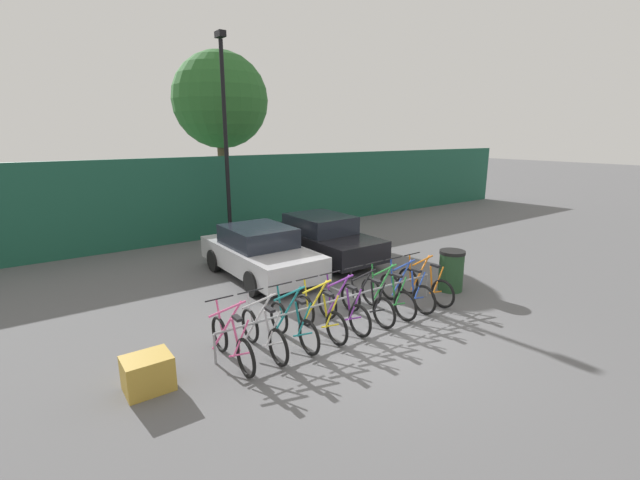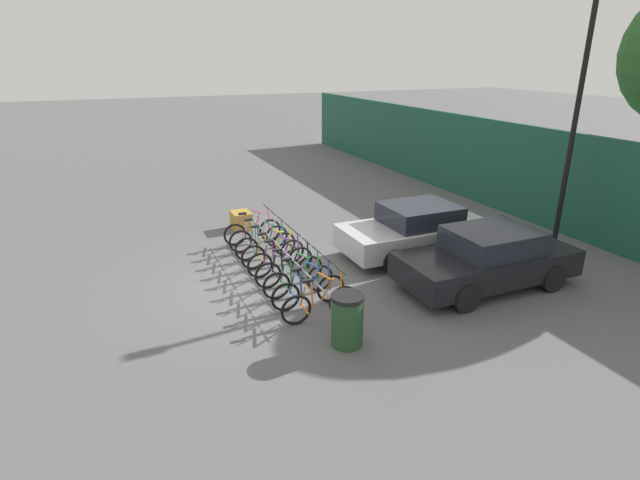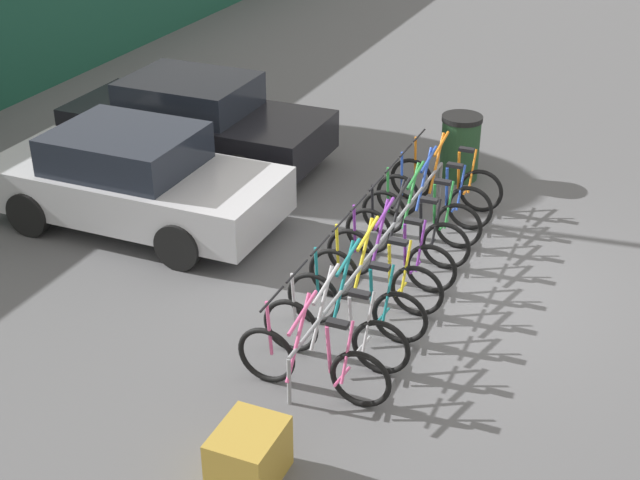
{
  "view_description": "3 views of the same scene",
  "coord_description": "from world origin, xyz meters",
  "px_view_note": "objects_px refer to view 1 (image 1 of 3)",
  "views": [
    {
      "loc": [
        -5.36,
        -5.74,
        3.82
      ],
      "look_at": [
        0.53,
        2.43,
        1.33
      ],
      "focal_mm": 24.0,
      "sensor_mm": 36.0,
      "label": 1
    },
    {
      "loc": [
        10.56,
        -3.11,
        5.13
      ],
      "look_at": [
        1.06,
        1.02,
        1.29
      ],
      "focal_mm": 28.0,
      "sensor_mm": 36.0,
      "label": 2
    },
    {
      "loc": [
        -9.49,
        -2.46,
        5.74
      ],
      "look_at": [
        -1.24,
        1.06,
        0.98
      ],
      "focal_mm": 50.0,
      "sensor_mm": 36.0,
      "label": 3
    }
  ],
  "objects_px": {
    "bike_rack": "(339,301)",
    "bicycle_purple": "(343,310)",
    "bicycle_yellow": "(320,316)",
    "car_black": "(322,238)",
    "tree_behind_hoarding": "(220,101)",
    "bicycle_silver": "(263,333)",
    "bicycle_teal": "(293,324)",
    "car_silver": "(260,252)",
    "bicycle_blue": "(406,291)",
    "bicycle_green": "(387,296)",
    "cargo_crate": "(148,373)",
    "bicycle_orange": "(425,285)",
    "trash_bin": "(451,270)",
    "bicycle_black": "(367,303)",
    "bicycle_pink": "(232,343)",
    "lamp_post": "(225,132)"
  },
  "relations": [
    {
      "from": "bicycle_yellow",
      "to": "car_black",
      "type": "bearing_deg",
      "value": 51.53
    },
    {
      "from": "bicycle_silver",
      "to": "bicycle_purple",
      "type": "relative_size",
      "value": 1.0
    },
    {
      "from": "bicycle_yellow",
      "to": "car_silver",
      "type": "relative_size",
      "value": 0.42
    },
    {
      "from": "bicycle_teal",
      "to": "bicycle_orange",
      "type": "xyz_separation_m",
      "value": [
        3.66,
        0.0,
        0.0
      ]
    },
    {
      "from": "bicycle_silver",
      "to": "trash_bin",
      "type": "xyz_separation_m",
      "value": [
        5.36,
        0.09,
        0.14
      ]
    },
    {
      "from": "bicycle_orange",
      "to": "trash_bin",
      "type": "height_order",
      "value": "bicycle_orange"
    },
    {
      "from": "cargo_crate",
      "to": "bicycle_blue",
      "type": "bearing_deg",
      "value": -0.24
    },
    {
      "from": "bicycle_green",
      "to": "tree_behind_hoarding",
      "type": "bearing_deg",
      "value": 82.74
    },
    {
      "from": "cargo_crate",
      "to": "tree_behind_hoarding",
      "type": "relative_size",
      "value": 0.1
    },
    {
      "from": "bike_rack",
      "to": "bicycle_blue",
      "type": "relative_size",
      "value": 3.18
    },
    {
      "from": "bicycle_purple",
      "to": "cargo_crate",
      "type": "height_order",
      "value": "bicycle_purple"
    },
    {
      "from": "bicycle_teal",
      "to": "cargo_crate",
      "type": "xyz_separation_m",
      "value": [
        -2.61,
        0.02,
        -0.1
      ]
    },
    {
      "from": "car_black",
      "to": "tree_behind_hoarding",
      "type": "distance_m",
      "value": 7.91
    },
    {
      "from": "bicycle_silver",
      "to": "bicycle_purple",
      "type": "bearing_deg",
      "value": 0.87
    },
    {
      "from": "bicycle_black",
      "to": "bicycle_orange",
      "type": "relative_size",
      "value": 1.0
    },
    {
      "from": "bicycle_orange",
      "to": "car_silver",
      "type": "bearing_deg",
      "value": 119.44
    },
    {
      "from": "trash_bin",
      "to": "tree_behind_hoarding",
      "type": "bearing_deg",
      "value": 97.0
    },
    {
      "from": "bicycle_yellow",
      "to": "bicycle_blue",
      "type": "bearing_deg",
      "value": -2.18
    },
    {
      "from": "bicycle_purple",
      "to": "tree_behind_hoarding",
      "type": "xyz_separation_m",
      "value": [
        2.23,
        10.77,
        4.75
      ]
    },
    {
      "from": "bicycle_pink",
      "to": "bicycle_purple",
      "type": "distance_m",
      "value": 2.42
    },
    {
      "from": "bicycle_black",
      "to": "cargo_crate",
      "type": "relative_size",
      "value": 2.44
    },
    {
      "from": "trash_bin",
      "to": "bicycle_green",
      "type": "bearing_deg",
      "value": -177.87
    },
    {
      "from": "car_black",
      "to": "tree_behind_hoarding",
      "type": "relative_size",
      "value": 0.6
    },
    {
      "from": "car_silver",
      "to": "car_black",
      "type": "height_order",
      "value": "same"
    },
    {
      "from": "trash_bin",
      "to": "bicycle_pink",
      "type": "bearing_deg",
      "value": -179.18
    },
    {
      "from": "bicycle_teal",
      "to": "bicycle_green",
      "type": "bearing_deg",
      "value": 0.59
    },
    {
      "from": "bicycle_purple",
      "to": "car_black",
      "type": "height_order",
      "value": "car_black"
    },
    {
      "from": "bicycle_yellow",
      "to": "bicycle_teal",
      "type": "bearing_deg",
      "value": 177.82
    },
    {
      "from": "car_black",
      "to": "trash_bin",
      "type": "relative_size",
      "value": 4.12
    },
    {
      "from": "bicycle_teal",
      "to": "car_silver",
      "type": "relative_size",
      "value": 0.42
    },
    {
      "from": "bicycle_blue",
      "to": "bicycle_orange",
      "type": "distance_m",
      "value": 0.62
    },
    {
      "from": "bicycle_teal",
      "to": "car_black",
      "type": "distance_m",
      "value": 5.65
    },
    {
      "from": "car_silver",
      "to": "bicycle_pink",
      "type": "bearing_deg",
      "value": -123.94
    },
    {
      "from": "lamp_post",
      "to": "tree_behind_hoarding",
      "type": "bearing_deg",
      "value": 68.86
    },
    {
      "from": "bicycle_pink",
      "to": "bicycle_orange",
      "type": "distance_m",
      "value": 4.89
    },
    {
      "from": "bicycle_silver",
      "to": "car_silver",
      "type": "height_order",
      "value": "car_silver"
    },
    {
      "from": "bicycle_teal",
      "to": "cargo_crate",
      "type": "distance_m",
      "value": 2.62
    },
    {
      "from": "bike_rack",
      "to": "car_silver",
      "type": "bearing_deg",
      "value": 87.8
    },
    {
      "from": "bike_rack",
      "to": "bicycle_purple",
      "type": "xyz_separation_m",
      "value": [
        -0.02,
        -0.15,
        -0.13
      ]
    },
    {
      "from": "bicycle_pink",
      "to": "bicycle_teal",
      "type": "height_order",
      "value": "same"
    },
    {
      "from": "bike_rack",
      "to": "bicycle_pink",
      "type": "bearing_deg",
      "value": -176.52
    },
    {
      "from": "bicycle_purple",
      "to": "bicycle_silver",
      "type": "bearing_deg",
      "value": 178.27
    },
    {
      "from": "bike_rack",
      "to": "bicycle_silver",
      "type": "relative_size",
      "value": 3.18
    },
    {
      "from": "bicycle_pink",
      "to": "bicycle_green",
      "type": "relative_size",
      "value": 1.0
    },
    {
      "from": "bicycle_yellow",
      "to": "car_silver",
      "type": "height_order",
      "value": "car_silver"
    },
    {
      "from": "bicycle_yellow",
      "to": "bicycle_green",
      "type": "height_order",
      "value": "same"
    },
    {
      "from": "bicycle_pink",
      "to": "bicycle_yellow",
      "type": "distance_m",
      "value": 1.86
    },
    {
      "from": "bicycle_orange",
      "to": "car_black",
      "type": "bearing_deg",
      "value": 87.58
    },
    {
      "from": "bicycle_purple",
      "to": "car_silver",
      "type": "relative_size",
      "value": 0.42
    },
    {
      "from": "bicycle_pink",
      "to": "bicycle_yellow",
      "type": "bearing_deg",
      "value": 0.04
    }
  ]
}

